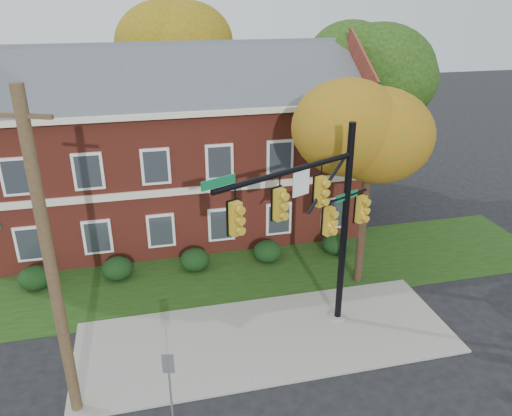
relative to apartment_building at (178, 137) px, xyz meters
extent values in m
plane|color=black|center=(2.00, -11.95, -4.99)|extent=(120.00, 120.00, 0.00)
cube|color=gray|center=(2.00, -10.95, -4.95)|extent=(14.00, 5.00, 0.08)
cube|color=#193811|center=(2.00, -5.95, -4.97)|extent=(30.00, 6.00, 0.04)
cube|color=maroon|center=(0.00, 0.05, -1.49)|extent=(18.00, 8.00, 7.00)
cube|color=beige|center=(0.00, 0.05, 2.13)|extent=(18.80, 8.80, 0.24)
cube|color=beige|center=(0.00, -3.98, -1.49)|extent=(18.00, 0.12, 0.35)
ellipsoid|color=black|center=(-7.00, -5.25, -4.46)|extent=(1.40, 1.26, 1.05)
ellipsoid|color=black|center=(-3.50, -5.25, -4.46)|extent=(1.40, 1.26, 1.05)
ellipsoid|color=black|center=(0.00, -5.25, -4.46)|extent=(1.40, 1.26, 1.05)
ellipsoid|color=black|center=(3.50, -5.25, -4.46)|extent=(1.40, 1.26, 1.05)
ellipsoid|color=black|center=(7.00, -5.25, -4.46)|extent=(1.40, 1.26, 1.05)
cylinder|color=black|center=(7.00, -7.95, -2.11)|extent=(0.36, 0.36, 5.76)
ellipsoid|color=#C35710|center=(7.00, -7.95, 1.49)|extent=(4.25, 4.25, 3.60)
ellipsoid|color=#C35710|center=(7.62, -8.33, 2.09)|extent=(3.50, 3.50, 3.00)
cylinder|color=black|center=(11.00, 1.05, -1.47)|extent=(0.36, 0.36, 7.04)
ellipsoid|color=black|center=(11.00, 1.05, 2.93)|extent=(5.95, 5.95, 5.04)
ellipsoid|color=black|center=(11.88, 0.52, 3.53)|extent=(4.90, 4.90, 4.20)
cylinder|color=black|center=(1.00, 8.05, -1.15)|extent=(0.36, 0.36, 7.68)
ellipsoid|color=#CA6E11|center=(1.00, 8.05, 3.65)|extent=(6.46, 6.46, 5.47)
ellipsoid|color=#CA6E11|center=(1.95, 7.48, 4.25)|extent=(5.32, 5.32, 4.56)
cylinder|color=gray|center=(5.03, -10.45, -4.90)|extent=(0.64, 0.64, 0.18)
cylinder|color=black|center=(5.03, -10.45, -0.99)|extent=(0.33, 0.33, 7.99)
cylinder|color=black|center=(2.45, -11.66, 1.86)|extent=(5.25, 2.58, 0.18)
cylinder|color=black|center=(5.03, -10.45, 0.32)|extent=(1.90, 0.95, 0.09)
cube|color=#B8901D|center=(0.58, -12.53, 0.84)|extent=(0.60, 0.52, 1.32)
cube|color=#B8901D|center=(2.14, -11.80, 0.84)|extent=(0.60, 0.52, 1.32)
cube|color=#B8901D|center=(3.79, -11.03, 0.84)|extent=(0.60, 0.52, 1.32)
cube|color=silver|center=(2.96, -11.42, 1.35)|extent=(0.64, 0.33, 0.86)
cube|color=#0D6436|center=(0.07, -12.77, 2.11)|extent=(1.05, 0.52, 0.27)
cube|color=#B8901D|center=(4.26, -10.82, -0.42)|extent=(0.60, 0.52, 1.32)
cube|color=#B8901D|center=(5.81, -10.09, -0.42)|extent=(0.60, 0.52, 1.32)
cube|color=#0D6436|center=(5.03, -10.45, 0.32)|extent=(1.00, 0.50, 0.26)
cylinder|color=#483321|center=(-4.64, -12.95, 0.04)|extent=(0.44, 0.44, 10.05)
cube|color=#483321|center=(-4.64, -12.95, 4.29)|extent=(1.49, 0.71, 0.11)
cylinder|color=slate|center=(-1.77, -13.95, -3.79)|extent=(0.08, 0.08, 2.40)
cube|color=slate|center=(-1.77, -13.95, -2.91)|extent=(0.35, 0.12, 0.68)
camera|label=1|loc=(-1.93, -25.72, 7.00)|focal=35.00mm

